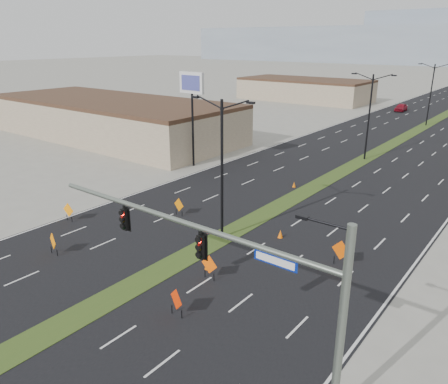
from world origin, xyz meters
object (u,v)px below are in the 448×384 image
Objects in this scene: cone_0 at (207,266)px; cone_2 at (351,235)px; construction_sign_3 at (209,265)px; cone_1 at (280,234)px; construction_sign_1 at (53,242)px; construction_sign_4 at (176,300)px; cone_3 at (294,185)px; signal_mast at (236,269)px; construction_sign_2 at (179,205)px; car_left at (401,107)px; streetlight_2 at (431,93)px; streetlight_0 at (222,166)px; streetlight_1 at (369,115)px; construction_sign_0 at (68,211)px; construction_sign_5 at (341,251)px; pole_sign_west at (192,90)px.

cone_0 is 1.00× the size of cone_2.
construction_sign_3 reaches higher than cone_1.
construction_sign_4 reaches higher than construction_sign_1.
cone_3 is at bearing 139.11° from cone_2.
construction_sign_2 is (-13.97, 11.20, -3.91)m from signal_mast.
construction_sign_1 is 2.56× the size of cone_1.
construction_sign_4 is 2.60× the size of cone_1.
construction_sign_2 is at bearing 152.52° from construction_sign_4.
signal_mast is 14.32m from cone_1.
streetlight_2 is at bearing -60.91° from car_left.
streetlight_0 is 70.08m from car_left.
construction_sign_4 is (9.45, -10.20, 0.07)m from construction_sign_2.
signal_mast is at bearing -39.82° from construction_sign_3.
streetlight_1 is 6.51× the size of construction_sign_0.
streetlight_0 is 6.64m from cone_1.
car_left is at bearing 100.31° from construction_sign_3.
construction_sign_5 is at bearing -78.58° from car_left.
car_left is at bearing 107.35° from construction_sign_1.
construction_sign_2 is at bearing 145.03° from construction_sign_3.
streetlight_2 is at bearing 113.26° from construction_sign_4.
construction_sign_3 is (3.00, -61.08, -4.48)m from streetlight_2.
car_left is (-8.23, 69.44, -4.66)m from streetlight_0.
pole_sign_west is (-2.99, 18.26, 7.67)m from construction_sign_0.
streetlight_2 is 65.28m from construction_sign_4.
cone_0 is at bearing -1.08° from construction_sign_0.
streetlight_0 is 10.69m from cone_2.
construction_sign_1 is (-7.29, -65.00, -4.49)m from streetlight_2.
construction_sign_5 reaches higher than cone_3.
pole_sign_west is at bearing -179.20° from cone_3.
construction_sign_4 is 3.02× the size of cone_3.
cone_1 is 22.39m from pole_sign_west.
streetlight_2 is at bearing 100.26° from construction_sign_1.
cone_2 is at bearing -81.49° from streetlight_2.
cone_1 is (3.38, -25.42, -5.11)m from streetlight_1.
construction_sign_5 is at bearing -50.34° from cone_3.
construction_sign_0 is 13.68m from cone_0.
signal_mast is 1.63× the size of streetlight_0.
pole_sign_west reaches higher than signal_mast.
streetlight_1 is 26.15m from cone_1.
pole_sign_west is at bearing -134.47° from streetlight_1.
construction_sign_1 is 2.88× the size of cone_0.
construction_sign_3 is at bearing -87.19° from streetlight_2.
streetlight_1 is at bearing 86.06° from construction_sign_2.
car_left is 56.43m from cone_3.
streetlight_1 reaches higher than cone_0.
construction_sign_3 reaches higher than construction_sign_2.
construction_sign_1 is 24.59m from pole_sign_west.
signal_mast is 8.37m from construction_sign_3.
cone_3 is (-10.05, 12.12, -0.77)m from construction_sign_5.
cone_1 is 5.13m from cone_2.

